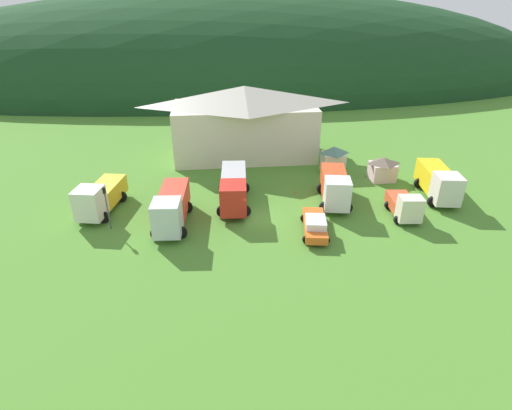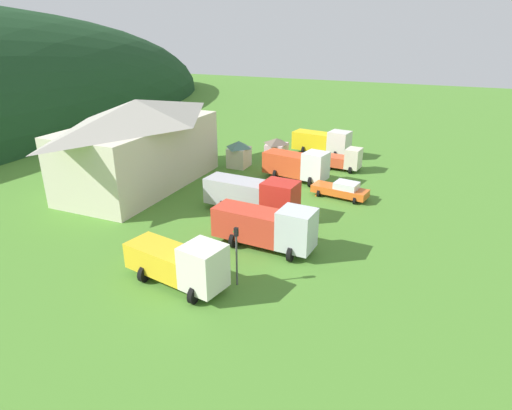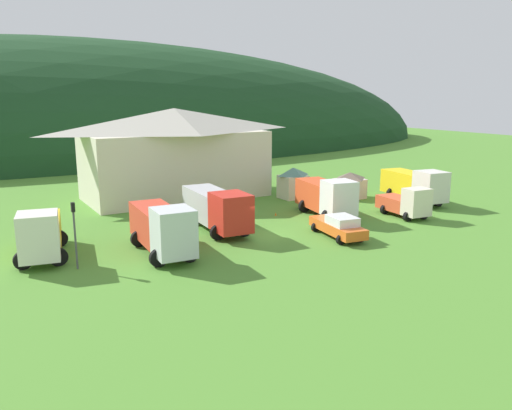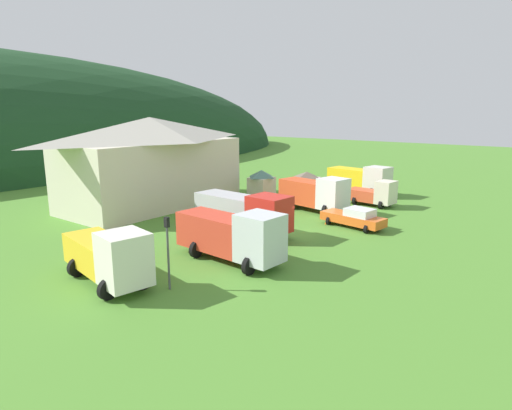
% 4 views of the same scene
% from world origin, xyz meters
% --- Properties ---
extents(ground_plane, '(200.00, 200.00, 0.00)m').
position_xyz_m(ground_plane, '(0.00, 0.00, 0.00)').
color(ground_plane, '#4C842D').
extents(forested_hill_backdrop, '(159.73, 60.00, 39.24)m').
position_xyz_m(forested_hill_backdrop, '(0.00, 66.09, 0.00)').
color(forested_hill_backdrop, '#193D1E').
rests_on(forested_hill_backdrop, ground).
extents(depot_building, '(18.53, 8.93, 8.74)m').
position_xyz_m(depot_building, '(0.33, 16.33, 4.50)').
color(depot_building, beige).
rests_on(depot_building, ground).
extents(play_shed_cream, '(2.64, 2.34, 3.06)m').
position_xyz_m(play_shed_cream, '(10.00, 9.99, 1.58)').
color(play_shed_cream, beige).
rests_on(play_shed_cream, ground).
extents(play_shed_pink, '(2.80, 2.46, 2.58)m').
position_xyz_m(play_shed_pink, '(14.81, 7.16, 1.33)').
color(play_shed_pink, beige).
rests_on(play_shed_pink, ground).
extents(heavy_rig_striped, '(3.82, 7.35, 3.33)m').
position_xyz_m(heavy_rig_striped, '(-14.33, 2.43, 1.65)').
color(heavy_rig_striped, silver).
rests_on(heavy_rig_striped, ground).
extents(tow_truck_silver, '(3.39, 7.80, 3.46)m').
position_xyz_m(tow_truck_silver, '(-7.48, -0.63, 1.80)').
color(tow_truck_silver, silver).
rests_on(tow_truck_silver, ground).
extents(crane_truck_red, '(3.51, 8.55, 3.25)m').
position_xyz_m(crane_truck_red, '(-1.83, 2.91, 1.77)').
color(crane_truck_red, red).
rests_on(crane_truck_red, ground).
extents(heavy_rig_white, '(3.82, 7.23, 3.37)m').
position_xyz_m(heavy_rig_white, '(7.98, 2.16, 1.77)').
color(heavy_rig_white, white).
rests_on(heavy_rig_white, ground).
extents(light_truck_cream, '(2.79, 4.96, 2.64)m').
position_xyz_m(light_truck_cream, '(13.58, -1.43, 1.24)').
color(light_truck_cream, beige).
rests_on(light_truck_cream, ground).
extents(flatbed_truck_yellow, '(3.77, 7.50, 3.30)m').
position_xyz_m(flatbed_truck_yellow, '(18.64, 2.30, 1.76)').
color(flatbed_truck_yellow, silver).
rests_on(flatbed_truck_yellow, ground).
extents(service_pickup_orange, '(2.81, 5.55, 1.66)m').
position_xyz_m(service_pickup_orange, '(4.78, -3.28, 0.83)').
color(service_pickup_orange, orange).
rests_on(service_pickup_orange, ground).
extents(traffic_light_west, '(0.20, 0.32, 4.01)m').
position_xyz_m(traffic_light_west, '(-12.88, -0.72, 2.47)').
color(traffic_light_west, '#4C4C51').
rests_on(traffic_light_west, ground).
extents(traffic_cone_near_pickup, '(0.36, 0.36, 0.57)m').
position_xyz_m(traffic_cone_near_pickup, '(4.25, -0.99, 0.00)').
color(traffic_cone_near_pickup, orange).
rests_on(traffic_cone_near_pickup, ground).
extents(traffic_cone_mid_row, '(0.36, 0.36, 0.46)m').
position_xyz_m(traffic_cone_mid_row, '(4.58, 4.72, 0.00)').
color(traffic_cone_mid_row, orange).
rests_on(traffic_cone_mid_row, ground).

